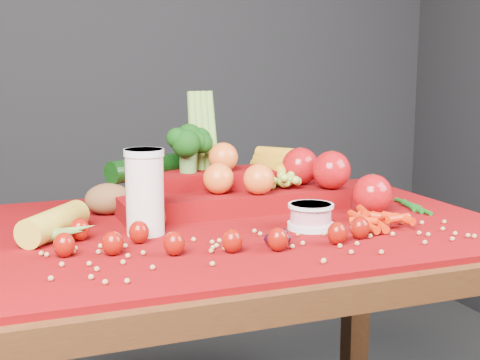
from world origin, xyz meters
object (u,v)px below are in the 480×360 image
object	(u,v)px
table	(243,272)
produce_mound	(242,181)
milk_glass	(145,189)
yogurt_bowl	(311,215)

from	to	relation	value
table	produce_mound	xyz separation A→B (m)	(0.05, 0.15, 0.17)
milk_glass	yogurt_bowl	world-z (taller)	milk_glass
milk_glass	yogurt_bowl	xyz separation A→B (m)	(0.32, -0.08, -0.06)
produce_mound	yogurt_bowl	bearing A→B (deg)	-77.58
produce_mound	table	bearing A→B (deg)	-110.10
yogurt_bowl	produce_mound	distance (m)	0.25
table	yogurt_bowl	world-z (taller)	yogurt_bowl
milk_glass	produce_mound	distance (m)	0.32
milk_glass	produce_mound	size ratio (longest dim) A/B	0.28
milk_glass	table	bearing A→B (deg)	4.56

